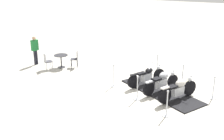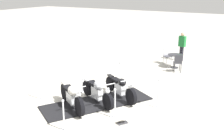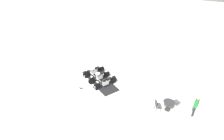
{
  "view_description": "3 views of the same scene",
  "coord_description": "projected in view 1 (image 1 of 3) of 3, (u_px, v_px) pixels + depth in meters",
  "views": [
    {
      "loc": [
        2.92,
        -11.94,
        5.42
      ],
      "look_at": [
        -2.32,
        -0.4,
        0.88
      ],
      "focal_mm": 45.31,
      "sensor_mm": 36.0,
      "label": 1
    },
    {
      "loc": [
        8.1,
        5.42,
        4.31
      ],
      "look_at": [
        -1.36,
        -0.14,
        0.96
      ],
      "focal_mm": 43.92,
      "sensor_mm": 36.0,
      "label": 2
    },
    {
      "loc": [
        -6.61,
        11.41,
        9.6
      ],
      "look_at": [
        -0.99,
        -0.53,
        1.1
      ],
      "focal_mm": 28.99,
      "sensor_mm": 36.0,
      "label": 3
    }
  ],
  "objects": [
    {
      "name": "info_placard",
      "position": [
        187.0,
        82.0,
        14.19
      ],
      "size": [
        0.42,
        0.4,
        0.23
      ],
      "rotation": [
        0.0,
        0.0,
        5.74
      ],
      "color": "#333338",
      "rests_on": "ground_plane"
    },
    {
      "name": "motorcycle_black",
      "position": [
        147.0,
        76.0,
        13.85
      ],
      "size": [
        1.3,
        2.01,
        0.94
      ],
      "rotation": [
        0.0,
        0.0,
        1.02
      ],
      "color": "black",
      "rests_on": "display_platform"
    },
    {
      "name": "ground_plane",
      "position": [
        161.0,
        92.0,
        13.2
      ],
      "size": [
        80.0,
        80.0,
        0.0
      ],
      "primitive_type": "plane",
      "color": "beige"
    },
    {
      "name": "motorcycle_cream",
      "position": [
        178.0,
        89.0,
        12.25
      ],
      "size": [
        1.28,
        1.96,
        1.0
      ],
      "rotation": [
        0.0,
        0.0,
        1.02
      ],
      "color": "black",
      "rests_on": "display_platform"
    },
    {
      "name": "stanchion_left_front",
      "position": [
        167.0,
        107.0,
        10.92
      ],
      "size": [
        0.31,
        0.31,
        1.11
      ],
      "color": "silver",
      "rests_on": "ground_plane"
    },
    {
      "name": "cafe_chair_across_table",
      "position": [
        75.0,
        58.0,
        16.36
      ],
      "size": [
        0.54,
        0.54,
        0.94
      ],
      "rotation": [
        0.0,
        0.0,
        -2.66
      ],
      "color": "#2D2D33",
      "rests_on": "ground_plane"
    },
    {
      "name": "cafe_chair_near_table",
      "position": [
        47.0,
        60.0,
        15.97
      ],
      "size": [
        0.56,
        0.56,
        0.95
      ],
      "rotation": [
        0.0,
        0.0,
        0.9
      ],
      "color": "#B7B7BC",
      "rests_on": "ground_plane"
    },
    {
      "name": "stanchion_left_mid",
      "position": [
        137.0,
        92.0,
        12.32
      ],
      "size": [
        0.32,
        0.32,
        1.11
      ],
      "color": "silver",
      "rests_on": "ground_plane"
    },
    {
      "name": "display_platform",
      "position": [
        161.0,
        92.0,
        13.19
      ],
      "size": [
        4.37,
        3.43,
        0.05
      ],
      "primitive_type": "cube",
      "rotation": [
        0.0,
        0.0,
        2.6
      ],
      "color": "black",
      "rests_on": "ground_plane"
    },
    {
      "name": "stanchion_right_front",
      "position": [
        213.0,
        92.0,
        12.44
      ],
      "size": [
        0.34,
        0.34,
        1.05
      ],
      "color": "silver",
      "rests_on": "ground_plane"
    },
    {
      "name": "motorcycle_chrome",
      "position": [
        162.0,
        81.0,
        13.05
      ],
      "size": [
        1.2,
        2.05,
        0.93
      ],
      "rotation": [
        0.0,
        0.0,
        1.09
      ],
      "color": "black",
      "rests_on": "display_platform"
    },
    {
      "name": "cafe_table",
      "position": [
        61.0,
        58.0,
        16.31
      ],
      "size": [
        0.79,
        0.79,
        0.76
      ],
      "color": "#2D2D33",
      "rests_on": "ground_plane"
    },
    {
      "name": "stanchion_right_mid",
      "position": [
        182.0,
        79.0,
        13.83
      ],
      "size": [
        0.33,
        0.33,
        1.09
      ],
      "color": "silver",
      "rests_on": "ground_plane"
    },
    {
      "name": "bystander_person",
      "position": [
        35.0,
        48.0,
        16.69
      ],
      "size": [
        0.31,
        0.44,
        1.72
      ],
      "rotation": [
        0.0,
        0.0,
        -0.26
      ],
      "color": "#23232D",
      "rests_on": "ground_plane"
    },
    {
      "name": "stanchion_right_rear",
      "position": [
        157.0,
        68.0,
        15.22
      ],
      "size": [
        0.31,
        0.31,
        1.14
      ],
      "color": "silver",
      "rests_on": "ground_plane"
    },
    {
      "name": "stanchion_left_rear",
      "position": [
        114.0,
        79.0,
        13.72
      ],
      "size": [
        0.3,
        0.3,
        1.12
      ],
      "color": "silver",
      "rests_on": "ground_plane"
    }
  ]
}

